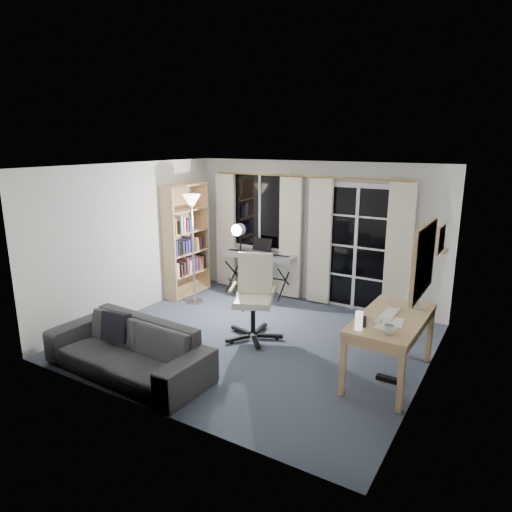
{
  "coord_description": "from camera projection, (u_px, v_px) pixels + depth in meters",
  "views": [
    {
      "loc": [
        3.06,
        -5.04,
        2.72
      ],
      "look_at": [
        -0.17,
        0.35,
        1.13
      ],
      "focal_mm": 32.0,
      "sensor_mm": 36.0,
      "label": 1
    }
  ],
  "objects": [
    {
      "name": "floor",
      "position": [
        254.0,
        341.0,
        6.38
      ],
      "size": [
        4.5,
        4.0,
        0.02
      ],
      "primitive_type": "cube",
      "color": "#3B4456",
      "rests_on": "ground"
    },
    {
      "name": "window",
      "position": [
        261.0,
        211.0,
        8.18
      ],
      "size": [
        1.2,
        0.08,
        1.4
      ],
      "color": "white",
      "rests_on": "floor"
    },
    {
      "name": "french_door",
      "position": [
        356.0,
        248.0,
        7.39
      ],
      "size": [
        1.32,
        0.09,
        2.11
      ],
      "color": "white",
      "rests_on": "floor"
    },
    {
      "name": "curtains",
      "position": [
        304.0,
        239.0,
        7.74
      ],
      "size": [
        3.6,
        0.07,
        2.13
      ],
      "color": "gold",
      "rests_on": "floor"
    },
    {
      "name": "bookshelf",
      "position": [
        184.0,
        243.0,
        8.12
      ],
      "size": [
        0.35,
        0.94,
        2.0
      ],
      "rotation": [
        0.0,
        0.0,
        -0.03
      ],
      "color": "tan",
      "rests_on": "floor"
    },
    {
      "name": "torchiere_lamp",
      "position": [
        192.0,
        217.0,
        7.53
      ],
      "size": [
        0.35,
        0.35,
        1.87
      ],
      "rotation": [
        0.0,
        0.0,
        0.2
      ],
      "color": "#B2B2B7",
      "rests_on": "floor"
    },
    {
      "name": "keyboard_piano",
      "position": [
        259.0,
        256.0,
        8.07
      ],
      "size": [
        1.36,
        0.7,
        0.97
      ],
      "rotation": [
        0.0,
        0.0,
        0.05
      ],
      "color": "black",
      "rests_on": "floor"
    },
    {
      "name": "studio_light",
      "position": [
        239.0,
        240.0,
        7.26
      ],
      "size": [
        0.26,
        0.3,
        1.48
      ],
      "rotation": [
        0.0,
        0.0,
        -0.02
      ],
      "color": "black",
      "rests_on": "floor"
    },
    {
      "name": "office_chair",
      "position": [
        254.0,
        288.0,
        6.42
      ],
      "size": [
        0.82,
        0.8,
        1.19
      ],
      "rotation": [
        0.0,
        0.0,
        0.41
      ],
      "color": "black",
      "rests_on": "floor"
    },
    {
      "name": "desk",
      "position": [
        391.0,
        324.0,
        5.25
      ],
      "size": [
        0.74,
        1.43,
        0.76
      ],
      "rotation": [
        0.0,
        0.0,
        -0.02
      ],
      "color": "tan",
      "rests_on": "floor"
    },
    {
      "name": "monitor",
      "position": [
        420.0,
        285.0,
        5.43
      ],
      "size": [
        0.18,
        0.55,
        0.47
      ],
      "rotation": [
        0.0,
        0.0,
        -0.02
      ],
      "color": "silver",
      "rests_on": "desk"
    },
    {
      "name": "desk_clutter",
      "position": [
        379.0,
        336.0,
        5.11
      ],
      "size": [
        0.46,
        0.86,
        0.96
      ],
      "rotation": [
        0.0,
        0.0,
        -0.02
      ],
      "color": "white",
      "rests_on": "desk"
    },
    {
      "name": "mug",
      "position": [
        389.0,
        329.0,
        4.75
      ],
      "size": [
        0.13,
        0.1,
        0.12
      ],
      "primitive_type": "imported",
      "rotation": [
        0.0,
        0.0,
        -0.02
      ],
      "color": "silver",
      "rests_on": "desk"
    },
    {
      "name": "wall_mirror",
      "position": [
        423.0,
        260.0,
        4.6
      ],
      "size": [
        0.04,
        0.94,
        0.74
      ],
      "color": "tan",
      "rests_on": "floor"
    },
    {
      "name": "framed_print",
      "position": [
        440.0,
        239.0,
        5.33
      ],
      "size": [
        0.03,
        0.42,
        0.32
      ],
      "color": "tan",
      "rests_on": "floor"
    },
    {
      "name": "wall_shelf",
      "position": [
        440.0,
        246.0,
        5.83
      ],
      "size": [
        0.16,
        0.3,
        0.18
      ],
      "color": "tan",
      "rests_on": "floor"
    },
    {
      "name": "sofa",
      "position": [
        127.0,
        341.0,
        5.4
      ],
      "size": [
        2.15,
        0.71,
        0.83
      ],
      "rotation": [
        0.0,
        0.0,
        -0.04
      ],
      "color": "#29292B",
      "rests_on": "floor"
    }
  ]
}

